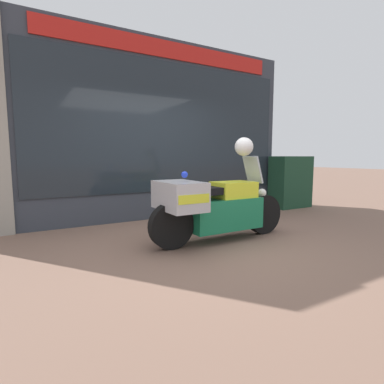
% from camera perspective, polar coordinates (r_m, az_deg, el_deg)
% --- Properties ---
extents(ground_plane, '(60.00, 60.00, 0.00)m').
position_cam_1_polar(ground_plane, '(4.45, 0.79, -9.36)').
color(ground_plane, '#7A5B4C').
extents(shop_building, '(6.46, 0.55, 3.51)m').
position_cam_1_polar(shop_building, '(5.97, -12.87, 11.66)').
color(shop_building, '#333842').
rests_on(shop_building, ground).
extents(window_display, '(5.09, 0.30, 1.87)m').
position_cam_1_polar(window_display, '(6.31, -5.56, -0.44)').
color(window_display, slate).
rests_on(window_display, ground).
extents(paramedic_motorcycle, '(2.28, 0.80, 1.24)m').
position_cam_1_polar(paramedic_motorcycle, '(4.31, 3.86, -2.63)').
color(paramedic_motorcycle, black).
rests_on(paramedic_motorcycle, ground).
extents(utility_cabinet, '(0.99, 0.52, 1.25)m').
position_cam_1_polar(utility_cabinet, '(7.72, 18.25, 1.83)').
color(utility_cabinet, '#193D28').
rests_on(utility_cabinet, ground).
extents(white_helmet, '(0.28, 0.28, 0.28)m').
position_cam_1_polar(white_helmet, '(4.60, 9.87, 8.50)').
color(white_helmet, white).
rests_on(white_helmet, paramedic_motorcycle).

